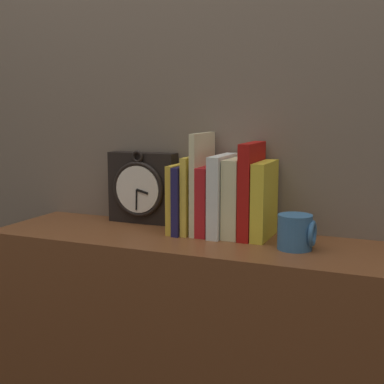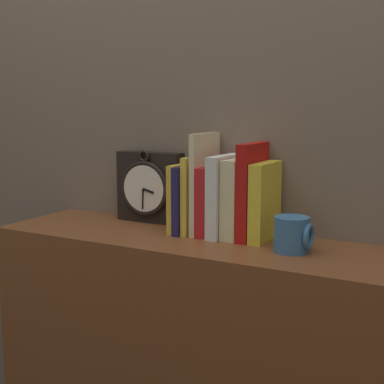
{
  "view_description": "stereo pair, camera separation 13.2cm",
  "coord_description": "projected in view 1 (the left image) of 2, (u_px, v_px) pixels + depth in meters",
  "views": [
    {
      "loc": [
        0.51,
        -1.2,
        1.19
      ],
      "look_at": [
        0.0,
        0.0,
        0.98
      ],
      "focal_mm": 50.0,
      "sensor_mm": 36.0,
      "label": 1
    },
    {
      "loc": [
        0.62,
        -1.14,
        1.19
      ],
      "look_at": [
        0.0,
        0.0,
        0.98
      ],
      "focal_mm": 50.0,
      "sensor_mm": 36.0,
      "label": 2
    }
  ],
  "objects": [
    {
      "name": "mug",
      "position": [
        296.0,
        232.0,
        1.22
      ],
      "size": [
        0.09,
        0.08,
        0.08
      ],
      "color": "teal",
      "rests_on": "bookshelf"
    },
    {
      "name": "book_slot6_cream",
      "position": [
        237.0,
        197.0,
        1.35
      ],
      "size": [
        0.04,
        0.14,
        0.2
      ],
      "color": "beige",
      "rests_on": "bookshelf"
    },
    {
      "name": "book_slot2_yellow",
      "position": [
        194.0,
        194.0,
        1.39
      ],
      "size": [
        0.02,
        0.15,
        0.2
      ],
      "color": "yellow",
      "rests_on": "bookshelf"
    },
    {
      "name": "book_slot7_red",
      "position": [
        252.0,
        190.0,
        1.33
      ],
      "size": [
        0.03,
        0.14,
        0.24
      ],
      "color": "#B31410",
      "rests_on": "bookshelf"
    },
    {
      "name": "book_slot0_yellow",
      "position": [
        180.0,
        197.0,
        1.41
      ],
      "size": [
        0.02,
        0.15,
        0.18
      ],
      "color": "yellow",
      "rests_on": "bookshelf"
    },
    {
      "name": "wall_back",
      "position": [
        218.0,
        64.0,
        1.43
      ],
      "size": [
        6.0,
        0.05,
        2.6
      ],
      "color": "#756656",
      "rests_on": "ground_plane"
    },
    {
      "name": "book_slot8_yellow",
      "position": [
        265.0,
        200.0,
        1.32
      ],
      "size": [
        0.03,
        0.14,
        0.19
      ],
      "color": "yellow",
      "rests_on": "bookshelf"
    },
    {
      "name": "book_slot4_red",
      "position": [
        210.0,
        200.0,
        1.38
      ],
      "size": [
        0.03,
        0.14,
        0.18
      ],
      "color": "red",
      "rests_on": "bookshelf"
    },
    {
      "name": "book_slot1_navy",
      "position": [
        186.0,
        198.0,
        1.4
      ],
      "size": [
        0.02,
        0.16,
        0.17
      ],
      "color": "#201D50",
      "rests_on": "bookshelf"
    },
    {
      "name": "book_slot3_cream",
      "position": [
        201.0,
        183.0,
        1.38
      ],
      "size": [
        0.01,
        0.14,
        0.26
      ],
      "color": "beige",
      "rests_on": "bookshelf"
    },
    {
      "name": "book_slot5_white",
      "position": [
        222.0,
        195.0,
        1.36
      ],
      "size": [
        0.03,
        0.15,
        0.2
      ],
      "color": "white",
      "rests_on": "bookshelf"
    },
    {
      "name": "clock",
      "position": [
        142.0,
        188.0,
        1.5
      ],
      "size": [
        0.2,
        0.06,
        0.21
      ],
      "color": "black",
      "rests_on": "bookshelf"
    }
  ]
}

